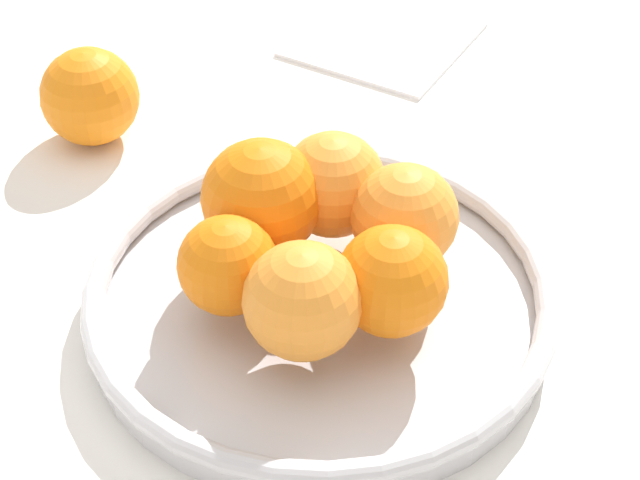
% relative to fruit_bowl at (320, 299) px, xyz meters
% --- Properties ---
extents(ground_plane, '(4.00, 4.00, 0.00)m').
position_rel_fruit_bowl_xyz_m(ground_plane, '(0.00, 0.00, -0.02)').
color(ground_plane, white).
extents(fruit_bowl, '(0.32, 0.32, 0.03)m').
position_rel_fruit_bowl_xyz_m(fruit_bowl, '(0.00, 0.00, 0.00)').
color(fruit_bowl, silver).
rests_on(fruit_bowl, ground_plane).
extents(orange_pile, '(0.19, 0.18, 0.08)m').
position_rel_fruit_bowl_xyz_m(orange_pile, '(-0.00, -0.00, 0.05)').
color(orange_pile, orange).
rests_on(orange_pile, fruit_bowl).
extents(stray_orange, '(0.08, 0.08, 0.08)m').
position_rel_fruit_bowl_xyz_m(stray_orange, '(0.03, -0.28, 0.02)').
color(stray_orange, orange).
rests_on(stray_orange, ground_plane).
extents(napkin_folded, '(0.20, 0.20, 0.01)m').
position_rel_fruit_bowl_xyz_m(napkin_folded, '(-0.26, -0.26, -0.01)').
color(napkin_folded, white).
rests_on(napkin_folded, ground_plane).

